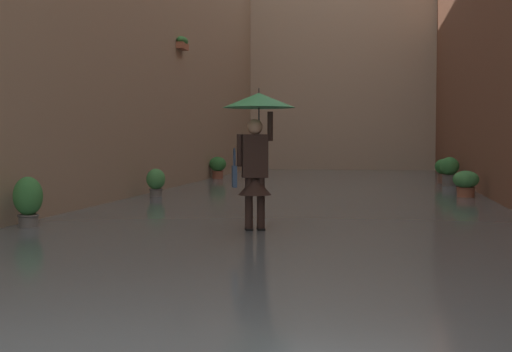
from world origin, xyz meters
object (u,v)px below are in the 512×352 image
object	(u,v)px
potted_plant_mid_right	(28,201)
potted_plant_mid_left	(443,170)
potted_plant_near_left	(466,183)
potted_plant_near_right	(156,182)
potted_plant_far_right	(218,167)
potted_plant_far_left	(449,171)
person_wading	(257,130)

from	to	relation	value
potted_plant_mid_right	potted_plant_mid_left	size ratio (longest dim) A/B	1.03
potted_plant_near_left	potted_plant_near_right	bearing A→B (deg)	8.92
potted_plant_far_right	potted_plant_mid_left	distance (m)	7.59
potted_plant_mid_left	potted_plant_near_right	world-z (taller)	potted_plant_mid_left
potted_plant_far_left	potted_plant_far_right	distance (m)	7.95
potted_plant_far_left	person_wading	bearing A→B (deg)	70.56
potted_plant_far_left	potted_plant_mid_left	xyz separation A→B (m)	(0.06, -1.21, -0.04)
potted_plant_mid_right	potted_plant_mid_left	bearing A→B (deg)	-120.74
potted_plant_far_left	potted_plant_far_right	xyz separation A→B (m)	(7.53, -2.54, -0.03)
potted_plant_mid_left	potted_plant_near_right	distance (m)	9.71
potted_plant_mid_left	person_wading	bearing A→B (deg)	72.63
potted_plant_near_left	potted_plant_far_right	xyz separation A→B (m)	(7.50, -6.67, 0.09)
potted_plant_far_left	potted_plant_near_right	world-z (taller)	potted_plant_far_left
potted_plant_near_right	potted_plant_near_left	bearing A→B (deg)	-171.08
potted_plant_near_left	potted_plant_far_left	bearing A→B (deg)	-90.41
potted_plant_mid_right	potted_plant_far_right	size ratio (longest dim) A/B	1.02
potted_plant_mid_right	potted_plant_near_left	xyz separation A→B (m)	(-7.44, -7.10, -0.08)
potted_plant_mid_right	potted_plant_near_left	bearing A→B (deg)	-136.30
potted_plant_far_left	potted_plant_mid_left	world-z (taller)	potted_plant_far_left
person_wading	potted_plant_near_right	distance (m)	6.78
person_wading	potted_plant_near_right	xyz separation A→B (m)	(3.40, -5.75, -1.15)
potted_plant_mid_right	person_wading	bearing A→B (deg)	-176.57
potted_plant_mid_right	potted_plant_near_right	world-z (taller)	potted_plant_mid_right
person_wading	potted_plant_mid_right	world-z (taller)	person_wading
potted_plant_mid_right	potted_plant_far_right	world-z (taller)	potted_plant_mid_right
potted_plant_far_right	potted_plant_mid_left	bearing A→B (deg)	169.90
person_wading	potted_plant_far_left	size ratio (longest dim) A/B	2.39
potted_plant_mid_right	potted_plant_near_left	world-z (taller)	potted_plant_mid_right
person_wading	potted_plant_mid_left	xyz separation A→B (m)	(-3.83, -12.23, -1.09)
potted_plant_far_left	potted_plant_far_right	size ratio (longest dim) A/B	1.09
potted_plant_mid_left	potted_plant_near_right	size ratio (longest dim) A/B	1.12
potted_plant_near_left	potted_plant_mid_left	size ratio (longest dim) A/B	0.84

